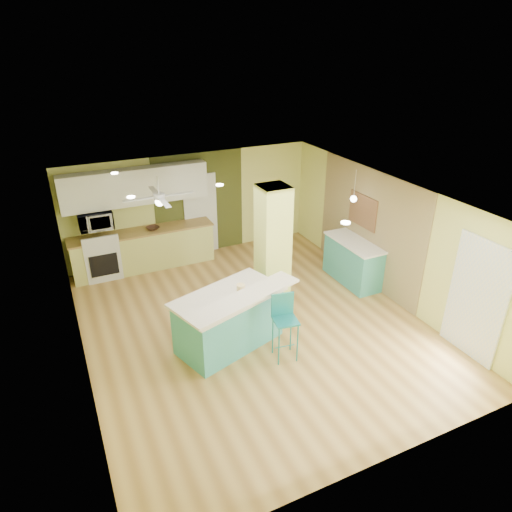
# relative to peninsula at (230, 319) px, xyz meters

# --- Properties ---
(floor) EXTENTS (6.00, 7.00, 0.01)m
(floor) POSITION_rel_peninsula_xyz_m (0.62, 0.37, -0.54)
(floor) COLOR olive
(floor) RESTS_ON ground
(ceiling) EXTENTS (6.00, 7.00, 0.01)m
(ceiling) POSITION_rel_peninsula_xyz_m (0.62, 0.37, 1.97)
(ceiling) COLOR white
(ceiling) RESTS_ON wall_back
(wall_back) EXTENTS (6.00, 0.01, 2.50)m
(wall_back) POSITION_rel_peninsula_xyz_m (0.62, 3.88, 0.72)
(wall_back) COLOR #DDE178
(wall_back) RESTS_ON floor
(wall_front) EXTENTS (6.00, 0.01, 2.50)m
(wall_front) POSITION_rel_peninsula_xyz_m (0.62, -3.13, 0.72)
(wall_front) COLOR #DDE178
(wall_front) RESTS_ON floor
(wall_left) EXTENTS (0.01, 7.00, 2.50)m
(wall_left) POSITION_rel_peninsula_xyz_m (-2.39, 0.37, 0.72)
(wall_left) COLOR #DDE178
(wall_left) RESTS_ON floor
(wall_right) EXTENTS (0.01, 7.00, 2.50)m
(wall_right) POSITION_rel_peninsula_xyz_m (3.62, 0.37, 0.72)
(wall_right) COLOR #DDE178
(wall_right) RESTS_ON floor
(wood_panel) EXTENTS (0.02, 3.40, 2.50)m
(wood_panel) POSITION_rel_peninsula_xyz_m (3.61, 0.97, 0.72)
(wood_panel) COLOR olive
(wood_panel) RESTS_ON floor
(olive_accent) EXTENTS (2.20, 0.02, 2.50)m
(olive_accent) POSITION_rel_peninsula_xyz_m (0.82, 3.86, 0.72)
(olive_accent) COLOR #43481D
(olive_accent) RESTS_ON floor
(interior_door) EXTENTS (0.82, 0.05, 2.00)m
(interior_door) POSITION_rel_peninsula_xyz_m (0.82, 3.83, 0.47)
(interior_door) COLOR silver
(interior_door) RESTS_ON floor
(french_door) EXTENTS (0.04, 1.08, 2.10)m
(french_door) POSITION_rel_peninsula_xyz_m (3.59, -1.93, 0.52)
(french_door) COLOR white
(french_door) RESTS_ON floor
(column) EXTENTS (0.55, 0.55, 2.50)m
(column) POSITION_rel_peninsula_xyz_m (1.27, 0.87, 0.72)
(column) COLOR #D6E067
(column) RESTS_ON floor
(kitchen_run) EXTENTS (3.25, 0.63, 0.94)m
(kitchen_run) POSITION_rel_peninsula_xyz_m (-0.68, 3.57, -0.06)
(kitchen_run) COLOR #C4C567
(kitchen_run) RESTS_ON floor
(stove) EXTENTS (0.76, 0.66, 1.08)m
(stove) POSITION_rel_peninsula_xyz_m (-1.63, 3.56, -0.07)
(stove) COLOR silver
(stove) RESTS_ON floor
(upper_cabinets) EXTENTS (3.20, 0.34, 0.80)m
(upper_cabinets) POSITION_rel_peninsula_xyz_m (-0.68, 3.69, 1.42)
(upper_cabinets) COLOR white
(upper_cabinets) RESTS_ON wall_back
(microwave) EXTENTS (0.70, 0.48, 0.39)m
(microwave) POSITION_rel_peninsula_xyz_m (-1.63, 3.57, 0.82)
(microwave) COLOR white
(microwave) RESTS_ON wall_back
(ceiling_fan) EXTENTS (1.41, 1.41, 0.61)m
(ceiling_fan) POSITION_rel_peninsula_xyz_m (-0.48, 2.37, 1.55)
(ceiling_fan) COLOR silver
(ceiling_fan) RESTS_ON ceiling
(pendant_lamp) EXTENTS (0.14, 0.14, 0.69)m
(pendant_lamp) POSITION_rel_peninsula_xyz_m (3.27, 1.12, 1.35)
(pendant_lamp) COLOR white
(pendant_lamp) RESTS_ON ceiling
(wall_decor) EXTENTS (0.03, 0.90, 0.70)m
(wall_decor) POSITION_rel_peninsula_xyz_m (3.58, 1.17, 1.02)
(wall_decor) COLOR brown
(wall_decor) RESTS_ON wood_panel
(peninsula) EXTENTS (2.27, 1.71, 1.15)m
(peninsula) POSITION_rel_peninsula_xyz_m (0.00, 0.00, 0.00)
(peninsula) COLOR teal
(peninsula) RESTS_ON floor
(bar_stool) EXTENTS (0.44, 0.44, 1.16)m
(bar_stool) POSITION_rel_peninsula_xyz_m (0.71, -0.66, 0.25)
(bar_stool) COLOR teal
(bar_stool) RESTS_ON floor
(side_counter) EXTENTS (0.63, 1.49, 0.96)m
(side_counter) POSITION_rel_peninsula_xyz_m (3.32, 0.99, -0.05)
(side_counter) COLOR teal
(side_counter) RESTS_ON floor
(fruit_bowl) EXTENTS (0.35, 0.35, 0.07)m
(fruit_bowl) POSITION_rel_peninsula_xyz_m (-0.44, 3.53, 0.44)
(fruit_bowl) COLOR #3D2419
(fruit_bowl) RESTS_ON kitchen_run
(canister) EXTENTS (0.14, 0.14, 0.19)m
(canister) POSITION_rel_peninsula_xyz_m (0.20, -0.04, 0.56)
(canister) COLOR yellow
(canister) RESTS_ON peninsula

